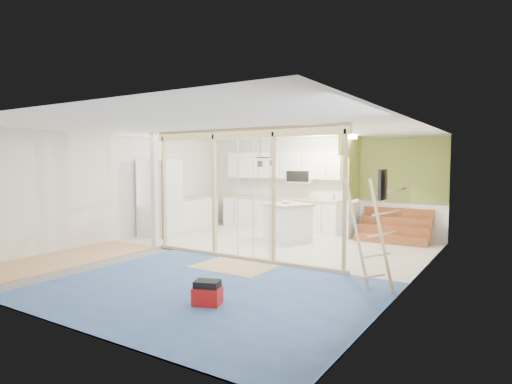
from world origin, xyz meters
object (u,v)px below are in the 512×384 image
Objects in this scene: fridge at (160,198)px; island at (288,223)px; ladder at (372,235)px; toolbox at (207,294)px.

fridge is 3.40m from island.
ladder is (2.94, -2.87, 0.39)m from island.
toolbox is (1.26, -4.69, -0.30)m from island.
fridge reaches higher than toolbox.
fridge is 1.19× the size of ladder.
island is 0.75× the size of ladder.
fridge is 1.58× the size of island.
ladder is at bearing -20.23° from island.
fridge is 6.39m from ladder.
ladder is at bearing 28.27° from toolbox.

